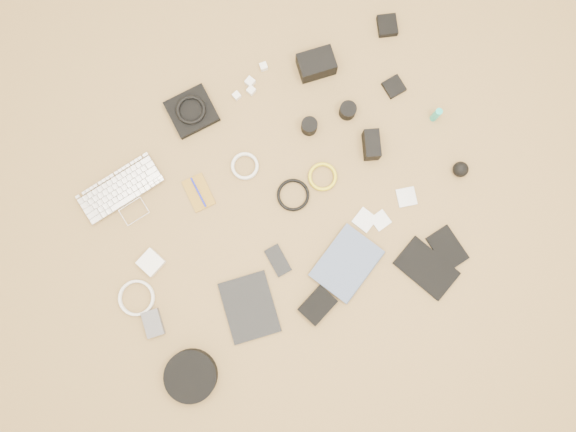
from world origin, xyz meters
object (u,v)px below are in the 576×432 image
laptop (127,199)px  dslr_camera (316,64)px  tablet (250,307)px  phone (278,260)px  paperback (366,278)px  headphone_case (191,376)px

laptop → dslr_camera: bearing=3.0°
laptop → tablet: 0.62m
tablet → dslr_camera: bearing=58.2°
phone → dslr_camera: bearing=50.0°
dslr_camera → paperback: 0.84m
dslr_camera → headphone_case: 1.26m
laptop → paperback: size_ratio=1.32×
dslr_camera → headphone_case: dslr_camera is taller
laptop → tablet: bearing=-73.8°
dslr_camera → tablet: (-0.66, -0.70, -0.03)m
tablet → paperback: bearing=-2.6°
dslr_camera → paperback: dslr_camera is taller
dslr_camera → headphone_case: size_ratio=0.72×
dslr_camera → headphone_case: (-0.96, -0.81, -0.01)m
headphone_case → phone: bearing=25.0°
dslr_camera → tablet: size_ratio=0.59×
headphone_case → tablet: bearing=21.4°
tablet → phone: (0.17, 0.10, -0.00)m
laptop → phone: 0.62m
paperback → phone: bearing=25.7°
laptop → paperback: 0.95m
paperback → tablet: bearing=51.0°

